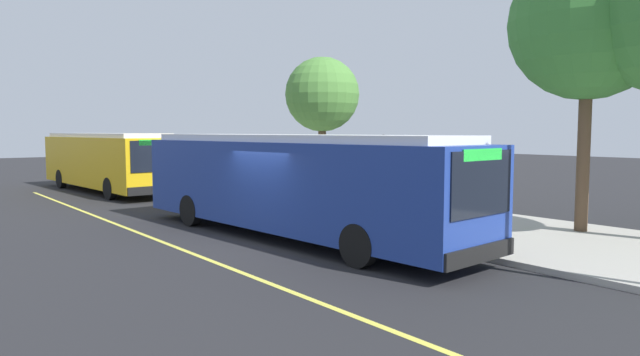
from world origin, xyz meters
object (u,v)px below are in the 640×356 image
Objects in this scene: waiting_bench at (386,198)px; pedestrian_commuter at (404,194)px; route_sign_post at (383,168)px; transit_bus_main at (291,181)px; transit_bus_second at (106,160)px.

pedestrian_commuter is (2.56, -1.80, 0.48)m from waiting_bench.
waiting_bench is 0.57× the size of route_sign_post.
waiting_bench is at bearing 104.71° from transit_bus_main.
transit_bus_second is 7.14× the size of waiting_bench.
transit_bus_main is at bearing -75.29° from waiting_bench.
transit_bus_second is 17.38m from pedestrian_commuter.
waiting_bench is at bearing 20.60° from transit_bus_second.
route_sign_post is 1.26m from pedestrian_commuter.
waiting_bench is at bearing 133.31° from route_sign_post.
transit_bus_main is 15.79m from transit_bus_second.
transit_bus_main is 7.84× the size of waiting_bench.
transit_bus_second is at bearing -171.02° from route_sign_post.
transit_bus_main is 1.10× the size of transit_bus_second.
transit_bus_main is 3.63m from pedestrian_commuter.
transit_bus_second is 6.76× the size of pedestrian_commuter.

